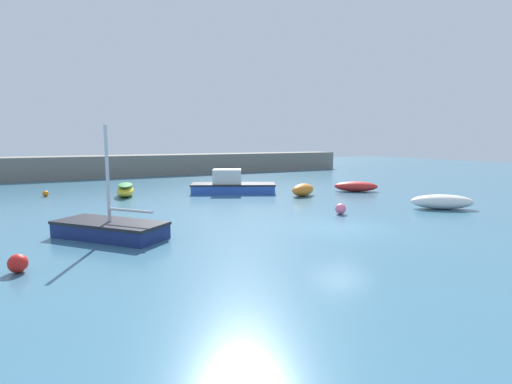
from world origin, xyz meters
name	(u,v)px	position (x,y,z in m)	size (l,w,h in m)	color
ground_plane	(341,230)	(0.00, 0.00, -0.10)	(120.00, 120.00, 0.20)	#38667F
harbor_breakwater	(159,165)	(0.00, 31.87, 1.14)	(47.56, 3.99, 2.29)	slate
motorboat_grey_hull	(232,185)	(0.62, 13.26, 0.61)	(6.55, 4.76, 1.79)	#2D56B7
sailboat_short_mast	(110,229)	(-9.54, 3.03, 0.37)	(4.43, 4.82, 4.56)	navy
rowboat_white_midwater	(356,186)	(9.56, 9.61, 0.39)	(3.49, 3.03, 0.78)	red
rowboat_with_red_cover	(125,190)	(-6.72, 15.38, 0.46)	(1.84, 3.53, 0.91)	yellow
dinghy_near_pier	(303,190)	(4.47, 9.47, 0.44)	(2.52, 1.92, 0.88)	orange
rowboat_blue_near	(442,202)	(8.44, 1.18, 0.42)	(3.62, 3.06, 0.84)	white
mooring_buoy_pink	(341,209)	(2.17, 2.65, 0.29)	(0.58, 0.58, 0.58)	#EA668C
mooring_buoy_orange	(45,194)	(-11.74, 17.84, 0.21)	(0.41, 0.41, 0.41)	orange
mooring_buoy_red	(18,263)	(-12.65, -0.20, 0.29)	(0.57, 0.57, 0.57)	red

